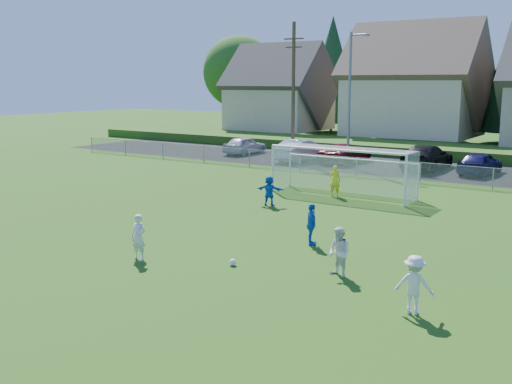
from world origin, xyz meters
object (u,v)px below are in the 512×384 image
at_px(car_a, 245,145).
at_px(player_blue_b, 269,191).
at_px(player_white_c, 414,285).
at_px(player_blue_a, 311,224).
at_px(player_white_b, 339,252).
at_px(car_e, 480,163).
at_px(car_b, 301,150).
at_px(player_white_a, 139,237).
at_px(goalkeeper, 335,181).
at_px(car_d, 426,157).
at_px(soccer_goal, 344,164).
at_px(car_c, 345,153).
at_px(soccer_ball, 233,262).

bearing_deg(car_a, player_blue_b, 130.97).
xyz_separation_m(player_white_c, player_blue_a, (-5.25, 4.22, -0.01)).
bearing_deg(player_white_b, car_a, 151.74).
height_order(player_white_c, car_e, player_white_c).
xyz_separation_m(player_white_b, player_blue_b, (-7.37, 7.61, -0.05)).
relative_size(player_white_c, car_b, 0.32).
bearing_deg(player_white_c, car_a, -57.21).
distance_m(player_white_a, goalkeeper, 13.52).
bearing_deg(player_white_b, goalkeeper, 138.61).
relative_size(car_d, soccer_goal, 0.76).
bearing_deg(player_blue_a, player_white_c, -153.92).
distance_m(player_white_a, car_a, 29.05).
xyz_separation_m(player_white_a, player_white_b, (6.21, 2.11, -0.00)).
relative_size(car_c, car_d, 0.89).
relative_size(player_blue_a, car_c, 0.30).
relative_size(player_blue_a, car_b, 0.31).
bearing_deg(soccer_ball, player_blue_b, 115.66).
xyz_separation_m(player_white_b, car_b, (-14.00, 22.25, 0.04)).
distance_m(player_white_c, car_e, 24.98).
xyz_separation_m(player_blue_a, car_a, (-17.54, 20.84, -0.05)).
relative_size(player_blue_a, car_a, 0.36).
distance_m(player_blue_a, car_e, 20.39).
bearing_deg(player_white_b, soccer_goal, 136.63).
height_order(car_c, soccer_goal, soccer_goal).
relative_size(player_white_b, player_blue_b, 1.06).
bearing_deg(soccer_ball, player_white_c, -6.19).
bearing_deg(player_white_a, car_e, 72.95).
bearing_deg(player_blue_b, player_white_b, 120.87).
bearing_deg(player_blue_a, car_e, -27.48).
bearing_deg(car_e, car_b, 9.57).
xyz_separation_m(goalkeeper, car_e, (4.30, 11.61, -0.07)).
relative_size(player_white_a, car_c, 0.31).
height_order(goalkeeper, car_d, car_d).
distance_m(player_white_b, car_a, 30.81).
height_order(player_white_b, car_c, player_white_b).
xyz_separation_m(player_white_b, player_blue_a, (-2.40, 2.64, -0.00)).
relative_size(player_white_a, player_blue_a, 1.01).
xyz_separation_m(player_blue_a, car_e, (0.84, 20.37, -0.03)).
height_order(player_blue_a, soccer_goal, soccer_goal).
distance_m(car_a, car_d, 14.83).
relative_size(soccer_ball, car_b, 0.05).
bearing_deg(player_blue_b, car_e, -123.90).
bearing_deg(car_a, goalkeeper, 141.97).
distance_m(player_white_b, soccer_goal, 13.24).
distance_m(soccer_ball, player_white_b, 3.46).
bearing_deg(player_blue_a, car_c, -2.56).
bearing_deg(player_blue_a, goalkeeper, -3.55).
bearing_deg(car_c, player_white_b, 117.78).
height_order(soccer_ball, car_b, car_b).
height_order(soccer_ball, player_blue_a, player_blue_a).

